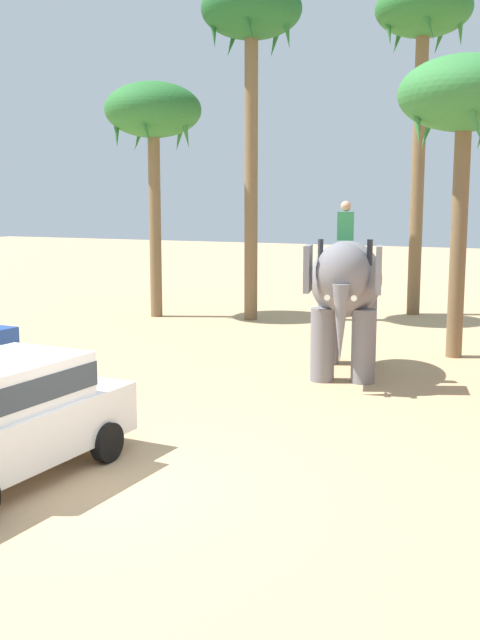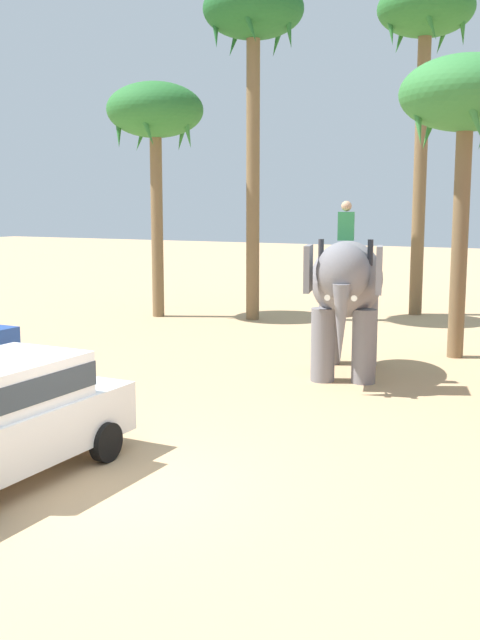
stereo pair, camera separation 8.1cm
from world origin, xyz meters
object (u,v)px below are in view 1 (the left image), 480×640
(palm_tree_behind_elephant, at_px, (423,24))
(palm_tree_near_hut, at_px, (251,24))
(palm_tree_left_of_road, at_px, (465,101))
(palm_tree_leaning_seaward, at_px, (153,117))
(elephant_with_mahout, at_px, (346,287))
(car_sedan_foreground, at_px, (2,415))

(palm_tree_behind_elephant, relative_size, palm_tree_near_hut, 1.03)
(palm_tree_left_of_road, relative_size, palm_tree_leaning_seaward, 0.94)
(elephant_with_mahout, bearing_deg, palm_tree_left_of_road, 60.80)
(palm_tree_behind_elephant, bearing_deg, palm_tree_leaning_seaward, -149.41)
(elephant_with_mahout, xyz_separation_m, palm_tree_leaning_seaward, (-8.75, 5.52, 4.69))
(car_sedan_foreground, bearing_deg, palm_tree_near_hut, 103.53)
(palm_tree_left_of_road, height_order, palm_tree_leaning_seaward, palm_tree_leaning_seaward)
(elephant_with_mahout, distance_m, palm_tree_behind_elephant, 12.73)
(palm_tree_behind_elephant, bearing_deg, palm_tree_left_of_road, -67.70)
(car_sedan_foreground, distance_m, palm_tree_left_of_road, 13.28)
(palm_tree_behind_elephant, xyz_separation_m, palm_tree_left_of_road, (2.83, -6.89, -3.45))
(elephant_with_mahout, xyz_separation_m, palm_tree_behind_elephant, (-1.04, 10.07, 7.71))
(palm_tree_near_hut, relative_size, palm_tree_leaning_seaward, 1.38)
(elephant_with_mahout, distance_m, palm_tree_near_hut, 11.28)
(car_sedan_foreground, height_order, palm_tree_left_of_road, palm_tree_left_of_road)
(palm_tree_leaning_seaward, bearing_deg, car_sedan_foreground, -64.13)
(palm_tree_behind_elephant, bearing_deg, palm_tree_near_hut, -140.88)
(palm_tree_near_hut, bearing_deg, car_sedan_foreground, -76.47)
(palm_tree_near_hut, distance_m, palm_tree_left_of_road, 8.62)
(car_sedan_foreground, height_order, elephant_with_mahout, elephant_with_mahout)
(palm_tree_near_hut, height_order, palm_tree_left_of_road, palm_tree_near_hut)
(elephant_with_mahout, bearing_deg, car_sedan_foreground, -103.47)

